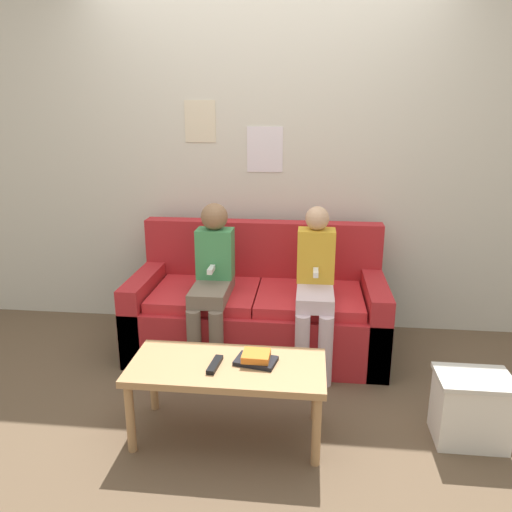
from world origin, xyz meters
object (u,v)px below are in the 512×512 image
coffee_table (227,373)px  person_left (212,276)px  storage_box (471,408)px  tv_remote (215,365)px  person_right (315,282)px  couch (258,310)px

coffee_table → person_left: (-0.23, 0.82, 0.23)m
coffee_table → storage_box: (1.23, 0.09, -0.17)m
person_left → tv_remote: (0.17, -0.85, -0.17)m
person_left → coffee_table: bearing=-74.2°
coffee_table → storage_box: size_ratio=2.69×
coffee_table → person_left: size_ratio=0.94×
person_right → tv_remote: (-0.49, -0.84, -0.16)m
storage_box → person_right: bearing=137.5°
person_left → storage_box: person_left is taller
tv_remote → storage_box: (1.28, 0.12, -0.23)m
couch → tv_remote: bearing=-95.9°
person_right → storage_box: 1.14m
person_left → tv_remote: size_ratio=6.02×
couch → tv_remote: 1.05m
coffee_table → person_left: 0.88m
tv_remote → person_left: bearing=107.5°
couch → person_right: (0.39, -0.19, 0.29)m
person_left → tv_remote: person_left is taller
coffee_table → person_right: (0.44, 0.81, 0.22)m
coffee_table → person_right: size_ratio=0.95×
couch → tv_remote: couch is taller
person_left → person_right: size_ratio=1.01×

